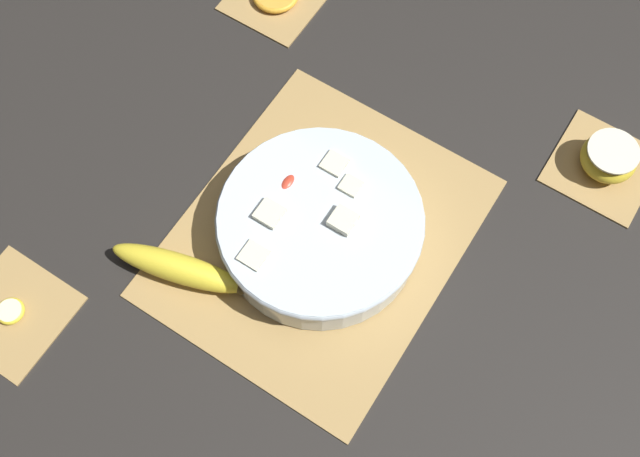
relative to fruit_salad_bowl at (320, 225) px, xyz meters
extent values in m
plane|color=black|center=(0.00, 0.00, -0.04)|extent=(6.00, 6.00, 0.00)
cube|color=#A8844C|center=(0.00, 0.00, -0.04)|extent=(0.41, 0.34, 0.01)
cube|color=#3D2D19|center=(-0.14, 0.00, -0.04)|extent=(0.01, 0.34, 0.00)
cube|color=#3D2D19|center=(-0.07, 0.00, -0.04)|extent=(0.01, 0.34, 0.00)
cube|color=#3D2D19|center=(0.00, 0.00, -0.04)|extent=(0.01, 0.34, 0.00)
cube|color=#3D2D19|center=(0.07, 0.00, -0.04)|extent=(0.01, 0.34, 0.00)
cube|color=#3D2D19|center=(0.14, 0.00, -0.04)|extent=(0.01, 0.34, 0.00)
cube|color=#3D2D19|center=(-0.28, -0.27, -0.04)|extent=(0.00, 0.13, 0.00)
cube|color=#3D2D19|center=(-0.26, -0.27, -0.04)|extent=(0.00, 0.13, 0.00)
cube|color=#A8844C|center=(0.30, -0.27, -0.04)|extent=(0.13, 0.13, 0.01)
cube|color=#3D2D19|center=(0.26, -0.27, -0.04)|extent=(0.00, 0.13, 0.00)
cube|color=#3D2D19|center=(0.28, -0.27, -0.04)|extent=(0.00, 0.13, 0.00)
cube|color=#3D2D19|center=(0.31, -0.27, -0.04)|extent=(0.00, 0.13, 0.00)
cube|color=#A8844C|center=(-0.30, 0.27, -0.04)|extent=(0.13, 0.13, 0.01)
cube|color=#3D2D19|center=(-0.34, 0.27, -0.04)|extent=(0.00, 0.13, 0.00)
cube|color=#3D2D19|center=(-0.31, 0.27, -0.04)|extent=(0.00, 0.13, 0.00)
cube|color=#3D2D19|center=(-0.28, 0.27, -0.04)|extent=(0.00, 0.13, 0.00)
cube|color=#3D2D19|center=(-0.26, 0.27, -0.04)|extent=(0.00, 0.13, 0.00)
cylinder|color=silver|center=(0.00, 0.00, 0.00)|extent=(0.26, 0.26, 0.06)
torus|color=silver|center=(0.00, 0.00, 0.02)|extent=(0.26, 0.26, 0.01)
cylinder|color=#F4EABC|center=(-0.07, 0.07, 0.00)|extent=(0.03, 0.03, 0.01)
cylinder|color=#F4EABC|center=(0.01, 0.04, -0.01)|extent=(0.03, 0.03, 0.01)
cylinder|color=#F4EABC|center=(0.07, 0.02, 0.00)|extent=(0.03, 0.03, 0.01)
cylinder|color=#F4EABC|center=(0.04, 0.07, -0.02)|extent=(0.03, 0.03, 0.01)
cylinder|color=#F4EABC|center=(0.08, 0.07, 0.01)|extent=(0.03, 0.03, 0.01)
cylinder|color=#F4EABC|center=(0.01, -0.03, -0.01)|extent=(0.03, 0.03, 0.01)
cube|color=beige|center=(-0.04, -0.07, -0.02)|extent=(0.03, 0.03, 0.03)
cube|color=beige|center=(-0.06, 0.01, 0.02)|extent=(0.02, 0.02, 0.02)
cube|color=beige|center=(-0.07, -0.02, 0.02)|extent=(0.03, 0.03, 0.03)
cube|color=beige|center=(-0.05, 0.04, 0.00)|extent=(0.02, 0.02, 0.02)
cube|color=beige|center=(-0.03, -0.01, -0.01)|extent=(0.03, 0.03, 0.03)
cube|color=beige|center=(0.09, -0.04, 0.01)|extent=(0.03, 0.03, 0.03)
cube|color=beige|center=(0.03, 0.01, -0.01)|extent=(0.03, 0.03, 0.03)
cube|color=beige|center=(0.03, -0.05, 0.02)|extent=(0.03, 0.03, 0.03)
cube|color=beige|center=(-0.01, 0.03, 0.02)|extent=(0.03, 0.03, 0.03)
ellipsoid|color=#F9A338|center=(-0.09, 0.02, 0.01)|extent=(0.03, 0.02, 0.02)
ellipsoid|color=red|center=(-0.02, -0.06, 0.02)|extent=(0.03, 0.02, 0.01)
ellipsoid|color=#F9A338|center=(0.07, -0.06, -0.02)|extent=(0.03, 0.02, 0.01)
ellipsoid|color=red|center=(0.07, -0.01, -0.02)|extent=(0.03, 0.01, 0.01)
ellipsoid|color=yellow|center=(0.14, -0.12, -0.02)|extent=(0.08, 0.18, 0.04)
sphere|color=#473819|center=(0.12, -0.04, -0.02)|extent=(0.02, 0.02, 0.02)
ellipsoid|color=gold|center=(-0.30, 0.27, -0.01)|extent=(0.08, 0.08, 0.04)
cylinder|color=beige|center=(-0.30, 0.27, 0.01)|extent=(0.07, 0.07, 0.00)
cylinder|color=#F4EABC|center=(0.30, -0.27, -0.03)|extent=(0.03, 0.03, 0.01)
torus|color=yellow|center=(0.30, -0.27, -0.03)|extent=(0.04, 0.04, 0.01)
camera|label=1|loc=(0.32, 0.21, 0.87)|focal=42.00mm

